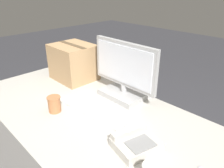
{
  "coord_description": "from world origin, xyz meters",
  "views": [
    {
      "loc": [
        0.96,
        -0.73,
        1.48
      ],
      "look_at": [
        0.04,
        0.17,
        0.88
      ],
      "focal_mm": 35.0,
      "sensor_mm": 36.0,
      "label": 1
    }
  ],
  "objects_px": {
    "sticky_note_pad": "(67,99)",
    "paper_cup_left": "(54,104)",
    "keyboard": "(99,111)",
    "desk_phone": "(135,142)",
    "monitor": "(124,75)",
    "cardboard_box": "(74,62)"
  },
  "relations": [
    {
      "from": "paper_cup_left",
      "to": "monitor",
      "type": "bearing_deg",
      "value": 70.62
    },
    {
      "from": "paper_cup_left",
      "to": "sticky_note_pad",
      "type": "relative_size",
      "value": 1.26
    },
    {
      "from": "monitor",
      "to": "sticky_note_pad",
      "type": "height_order",
      "value": "monitor"
    },
    {
      "from": "monitor",
      "to": "paper_cup_left",
      "type": "xyz_separation_m",
      "value": [
        -0.16,
        -0.47,
        -0.11
      ]
    },
    {
      "from": "monitor",
      "to": "sticky_note_pad",
      "type": "relative_size",
      "value": 6.46
    },
    {
      "from": "paper_cup_left",
      "to": "keyboard",
      "type": "bearing_deg",
      "value": 41.55
    },
    {
      "from": "desk_phone",
      "to": "monitor",
      "type": "bearing_deg",
      "value": 152.67
    },
    {
      "from": "desk_phone",
      "to": "cardboard_box",
      "type": "bearing_deg",
      "value": 175.98
    },
    {
      "from": "monitor",
      "to": "desk_phone",
      "type": "height_order",
      "value": "monitor"
    },
    {
      "from": "monitor",
      "to": "cardboard_box",
      "type": "height_order",
      "value": "monitor"
    },
    {
      "from": "sticky_note_pad",
      "to": "paper_cup_left",
      "type": "bearing_deg",
      "value": -61.96
    },
    {
      "from": "monitor",
      "to": "desk_phone",
      "type": "xyz_separation_m",
      "value": [
        0.41,
        -0.36,
        -0.14
      ]
    },
    {
      "from": "paper_cup_left",
      "to": "sticky_note_pad",
      "type": "height_order",
      "value": "paper_cup_left"
    },
    {
      "from": "desk_phone",
      "to": "sticky_note_pad",
      "type": "distance_m",
      "value": 0.65
    },
    {
      "from": "monitor",
      "to": "keyboard",
      "type": "xyz_separation_m",
      "value": [
        0.05,
        -0.28,
        -0.15
      ]
    },
    {
      "from": "monitor",
      "to": "keyboard",
      "type": "relative_size",
      "value": 1.17
    },
    {
      "from": "monitor",
      "to": "desk_phone",
      "type": "bearing_deg",
      "value": -40.73
    },
    {
      "from": "paper_cup_left",
      "to": "sticky_note_pad",
      "type": "distance_m",
      "value": 0.17
    },
    {
      "from": "paper_cup_left",
      "to": "desk_phone",
      "type": "bearing_deg",
      "value": 10.98
    },
    {
      "from": "sticky_note_pad",
      "to": "desk_phone",
      "type": "bearing_deg",
      "value": -2.63
    },
    {
      "from": "desk_phone",
      "to": "paper_cup_left",
      "type": "distance_m",
      "value": 0.59
    },
    {
      "from": "keyboard",
      "to": "desk_phone",
      "type": "height_order",
      "value": "desk_phone"
    }
  ]
}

